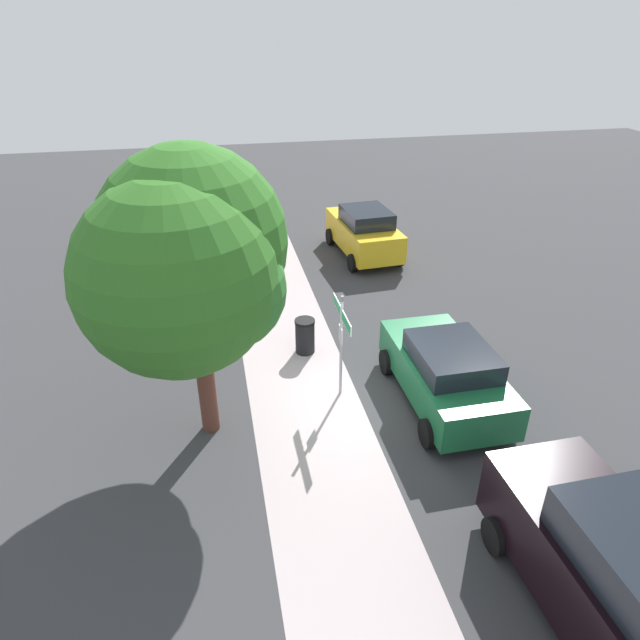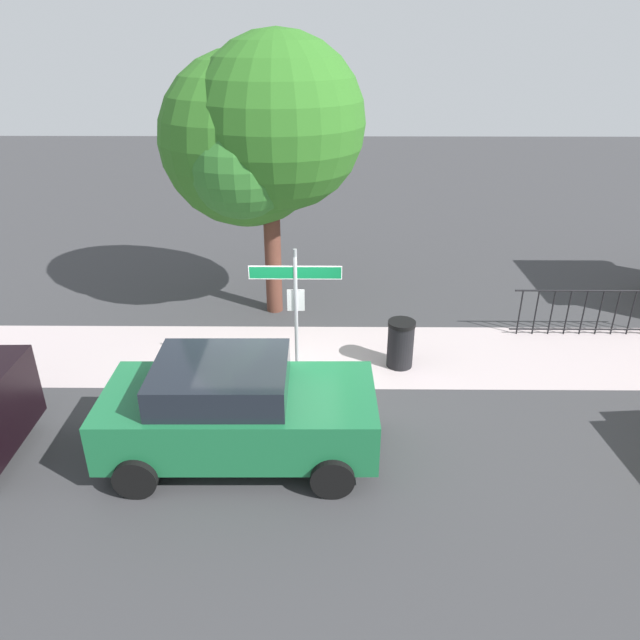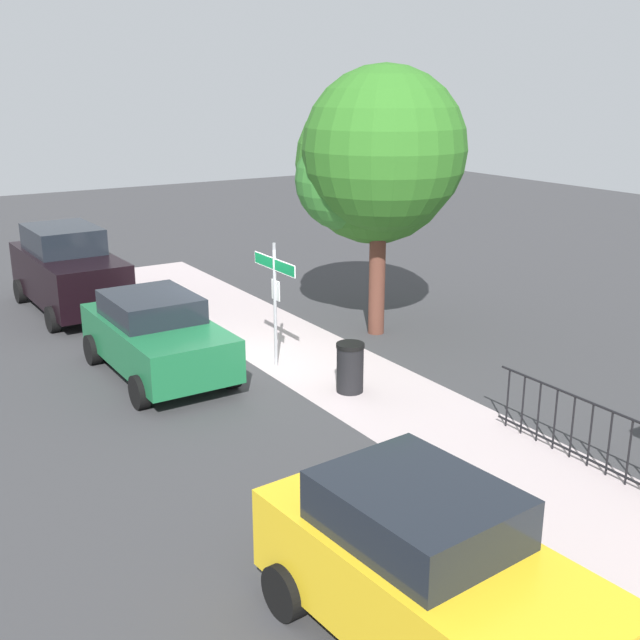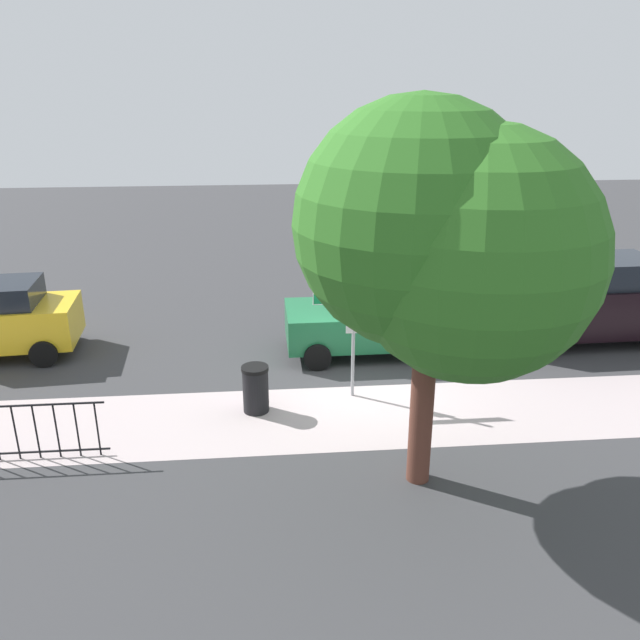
# 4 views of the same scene
# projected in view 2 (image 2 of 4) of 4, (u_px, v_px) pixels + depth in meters

# --- Properties ---
(ground_plane) EXTENTS (60.00, 60.00, 0.00)m
(ground_plane) POSITION_uv_depth(u_px,v_px,m) (274.00, 389.00, 11.10)
(ground_plane) COLOR #38383A
(sidewalk_strip) EXTENTS (24.00, 2.60, 0.00)m
(sidewalk_strip) POSITION_uv_depth(u_px,v_px,m) (375.00, 355.00, 12.25)
(sidewalk_strip) COLOR #B4A4A5
(sidewalk_strip) RESTS_ON ground_plane
(street_sign) EXTENTS (1.67, 0.07, 2.64)m
(street_sign) POSITION_uv_depth(u_px,v_px,m) (296.00, 293.00, 10.66)
(street_sign) COLOR #9EA0A5
(street_sign) RESTS_ON ground_plane
(shade_tree) EXTENTS (4.45, 4.02, 6.17)m
(shade_tree) POSITION_uv_depth(u_px,v_px,m) (259.00, 136.00, 12.57)
(shade_tree) COLOR #573025
(shade_tree) RESTS_ON ground_plane
(car_green) EXTENTS (4.16, 2.11, 1.65)m
(car_green) POSITION_uv_depth(u_px,v_px,m) (237.00, 409.00, 9.02)
(car_green) COLOR #1B663A
(car_green) RESTS_ON ground_plane
(iron_fence) EXTENTS (3.49, 0.04, 1.07)m
(iron_fence) POSITION_uv_depth(u_px,v_px,m) (592.00, 312.00, 12.86)
(iron_fence) COLOR black
(iron_fence) RESTS_ON ground_plane
(trash_bin) EXTENTS (0.55, 0.55, 0.98)m
(trash_bin) POSITION_uv_depth(u_px,v_px,m) (400.00, 344.00, 11.67)
(trash_bin) COLOR black
(trash_bin) RESTS_ON ground_plane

